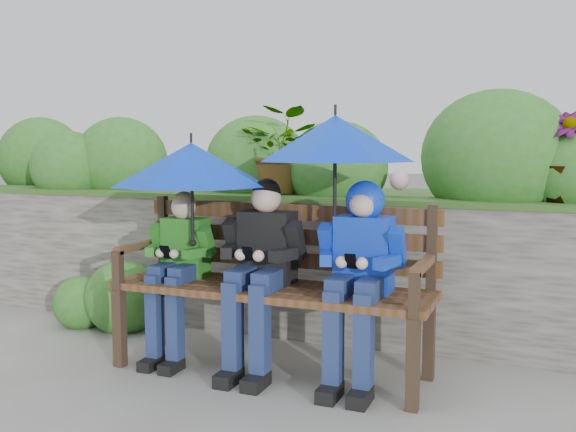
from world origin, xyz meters
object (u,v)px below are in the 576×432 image
at_px(park_bench, 276,275).
at_px(boy_left, 178,263).
at_px(boy_right, 360,263).
at_px(umbrella_left, 192,164).
at_px(boy_middle, 261,263).
at_px(umbrella_right, 335,138).

relative_size(park_bench, boy_left, 1.81).
distance_m(boy_right, umbrella_left, 1.22).
xyz_separation_m(boy_middle, umbrella_left, (-0.47, -0.01, 0.59)).
xyz_separation_m(boy_right, umbrella_left, (-1.09, -0.02, 0.55)).
bearing_deg(boy_left, umbrella_left, -7.75).
bearing_deg(boy_right, park_bench, 171.57).
height_order(park_bench, boy_middle, boy_middle).
bearing_deg(umbrella_left, boy_right, 1.02).
bearing_deg(umbrella_right, umbrella_left, -175.96).
bearing_deg(boy_middle, boy_left, 179.02).
bearing_deg(umbrella_left, park_bench, 11.04).
height_order(boy_left, umbrella_left, umbrella_left).
distance_m(park_bench, boy_left, 0.65).
height_order(boy_middle, umbrella_left, umbrella_left).
height_order(boy_left, umbrella_right, umbrella_right).
distance_m(park_bench, boy_middle, 0.14).
relative_size(boy_middle, umbrella_right, 1.29).
height_order(boy_left, boy_middle, boy_middle).
distance_m(boy_middle, umbrella_left, 0.75).
bearing_deg(park_bench, boy_left, -172.35).
distance_m(boy_left, umbrella_right, 1.30).
relative_size(park_bench, boy_middle, 1.66).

